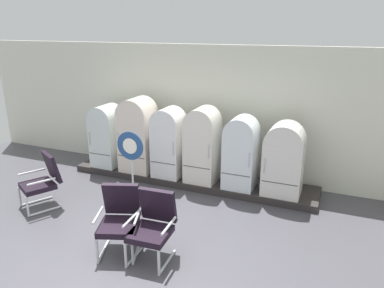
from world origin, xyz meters
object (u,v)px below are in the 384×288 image
Objects in this scene: refrigerator_4 at (241,151)px; armchair_center at (120,217)px; refrigerator_2 at (169,140)px; refrigerator_3 at (202,143)px; sign_stand at (132,166)px; armchair_right at (153,223)px; refrigerator_5 at (284,157)px; refrigerator_0 at (107,134)px; armchair_left at (43,179)px; refrigerator_1 at (138,133)px.

refrigerator_4 is 2.82m from armchair_center.
refrigerator_2 is 0.75m from refrigerator_3.
refrigerator_2 is at bearing 80.00° from sign_stand.
refrigerator_3 is 2.61m from armchair_right.
refrigerator_5 is 3.25m from armchair_center.
refrigerator_3 is 1.53× the size of armchair_right.
refrigerator_0 is 3.13m from refrigerator_4.
refrigerator_2 is at bearing 49.72° from armchair_left.
refrigerator_1 is 1.05× the size of refrigerator_3.
refrigerator_2 reaches higher than armchair_center.
armchair_left is (-0.06, -1.96, -0.34)m from refrigerator_0.
armchair_center is (2.07, -0.64, 0.00)m from armchair_left.
refrigerator_1 reaches higher than armchair_left.
armchair_right is at bearing -45.22° from refrigerator_0.
armchair_left is 0.72× the size of sign_stand.
armchair_center is at bearing -65.25° from sign_stand.
armchair_left is at bearing -130.28° from refrigerator_2.
refrigerator_2 is at bearing -179.29° from refrigerator_5.
refrigerator_2 reaches higher than armchair_right.
refrigerator_2 is 2.55m from armchair_left.
refrigerator_1 is at bearing 179.94° from refrigerator_5.
refrigerator_3 is 3.10m from armchair_left.
armchair_left is at bearing -151.85° from sign_stand.
refrigerator_0 is 0.98× the size of refrigerator_4.
refrigerator_3 is (2.32, -0.02, 0.08)m from refrigerator_0.
refrigerator_1 is 1.16× the size of sign_stand.
refrigerator_1 is 1.34m from sign_stand.
refrigerator_2 is (0.76, -0.03, -0.08)m from refrigerator_1.
armchair_right and armchair_center have the same top height.
refrigerator_4 is 1.43× the size of armchair_right.
refrigerator_5 reaches higher than sign_stand.
armchair_left is 1.00× the size of armchair_right.
armchair_left is (-0.87, -1.96, -0.46)m from refrigerator_1.
refrigerator_2 reaches higher than refrigerator_4.
refrigerator_4 is 1.43× the size of armchair_center.
refrigerator_3 is at bearing -0.42° from refrigerator_0.
refrigerator_0 is 1.01× the size of refrigerator_5.
refrigerator_3 reaches higher than refrigerator_5.
sign_stand is (-1.19, 1.38, 0.19)m from armchair_right.
refrigerator_3 is 1.11× the size of refrigerator_5.
refrigerator_0 is 0.91× the size of refrigerator_3.
armchair_right is at bearing 1.99° from armchair_center.
refrigerator_0 is at bearing 134.78° from armchair_right.
refrigerator_3 reaches higher than armchair_right.
refrigerator_3 is 1.53× the size of armchair_left.
refrigerator_1 is at bearing -0.34° from refrigerator_0.
refrigerator_5 is at bearing -0.11° from refrigerator_0.
refrigerator_1 is 2.19m from armchair_left.
refrigerator_3 is at bearing -179.67° from refrigerator_5.
armchair_center is at bearing -113.56° from refrigerator_4.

